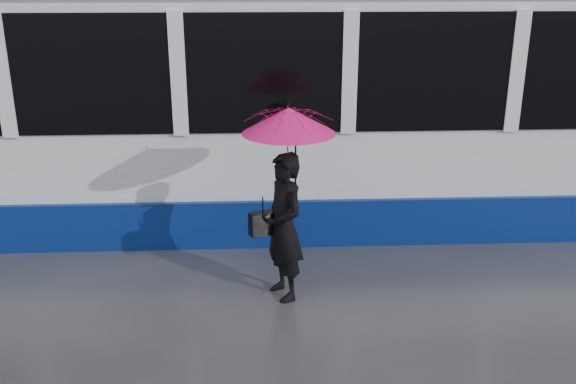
{
  "coord_description": "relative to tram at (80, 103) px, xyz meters",
  "views": [
    {
      "loc": [
        -0.7,
        -6.24,
        3.38
      ],
      "look_at": [
        -0.38,
        0.24,
        1.1
      ],
      "focal_mm": 40.0,
      "sensor_mm": 36.0,
      "label": 1
    }
  ],
  "objects": [
    {
      "name": "tram",
      "position": [
        0.0,
        0.0,
        0.0
      ],
      "size": [
        26.0,
        2.56,
        3.35
      ],
      "color": "white",
      "rests_on": "ground"
    },
    {
      "name": "umbrella",
      "position": [
        2.72,
        -2.52,
        0.12
      ],
      "size": [
        1.25,
        1.25,
        1.08
      ],
      "rotation": [
        0.0,
        0.0,
        0.42
      ],
      "color": "#FF1583",
      "rests_on": "ground"
    },
    {
      "name": "woman",
      "position": [
        2.67,
        -2.52,
        -0.83
      ],
      "size": [
        0.59,
        0.69,
        1.61
      ],
      "primitive_type": "imported",
      "rotation": [
        0.0,
        0.0,
        -1.15
      ],
      "color": "black",
      "rests_on": "ground"
    },
    {
      "name": "handbag",
      "position": [
        2.45,
        -2.5,
        -0.8
      ],
      "size": [
        0.31,
        0.23,
        0.43
      ],
      "rotation": [
        0.0,
        0.0,
        0.42
      ],
      "color": "black",
      "rests_on": "ground"
    },
    {
      "name": "rails",
      "position": [
        3.1,
        -0.0,
        -1.63
      ],
      "size": [
        34.0,
        1.51,
        0.02
      ],
      "color": "#3F3D38",
      "rests_on": "ground"
    },
    {
      "name": "ground",
      "position": [
        3.1,
        -2.5,
        -1.64
      ],
      "size": [
        90.0,
        90.0,
        0.0
      ],
      "primitive_type": "plane",
      "color": "#2C2C31",
      "rests_on": "ground"
    }
  ]
}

